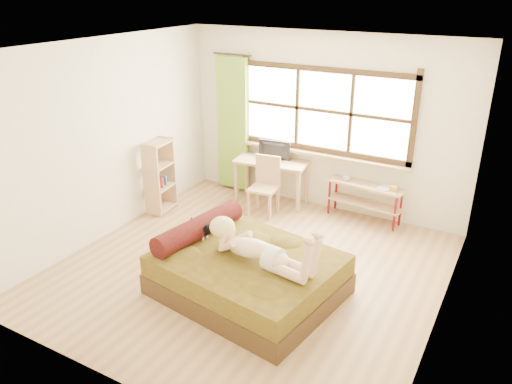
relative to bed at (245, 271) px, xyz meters
The scene contains 18 objects.
floor 0.56m from the bed, 113.42° to the left, with size 4.50×4.50×0.00m, color #9E754C.
ceiling 2.48m from the bed, 113.42° to the left, with size 4.50×4.50×0.00m, color white.
wall_back 2.92m from the bed, 94.13° to the left, with size 4.50×4.50×0.00m, color silver.
wall_front 2.11m from the bed, 96.17° to the right, with size 4.50×4.50×0.00m, color silver.
wall_left 2.71m from the bed, 169.58° to the left, with size 4.50×4.50×0.00m, color silver.
wall_right 2.37m from the bed, 12.33° to the left, with size 4.50×4.50×0.00m, color silver.
window 2.95m from the bed, 94.17° to the left, with size 2.80×0.16×1.46m.
curtain 3.24m from the bed, 124.07° to the left, with size 0.55×0.10×2.20m, color #557D22.
bed is the anchor object (origin of this frame).
woman 0.56m from the bed, 16.14° to the right, with size 1.36×0.39×0.58m, color beige, non-canonical shape.
kitten 0.76m from the bed, behind, with size 0.29×0.12×0.23m, color black, non-canonical shape.
desk 2.59m from the bed, 110.91° to the left, with size 1.20×0.65×0.72m.
monitor 2.68m from the bed, 110.52° to the left, with size 0.53×0.07×0.30m, color black.
chair 2.21m from the bed, 112.13° to the left, with size 0.44×0.44×0.90m.
pipe_shelf 2.59m from the bed, 76.48° to the left, with size 1.17×0.40×0.65m.
cup 2.56m from the bed, 83.35° to the left, with size 0.12×0.12×0.09m, color gray.
book 2.66m from the bed, 72.51° to the left, with size 0.18×0.24×0.02m, color gray.
bookshelf 2.63m from the bed, 150.55° to the left, with size 0.33×0.52×1.13m.
Camera 1 is at (2.72, -4.67, 3.36)m, focal length 35.00 mm.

